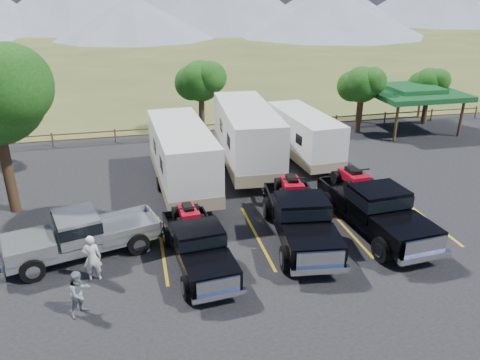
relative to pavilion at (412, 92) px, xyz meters
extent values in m
plane|color=#3E4C20|center=(-13.00, -17.00, -2.79)|extent=(320.00, 320.00, 0.00)
cube|color=black|center=(-13.00, -14.00, -2.77)|extent=(44.00, 34.00, 0.04)
cube|color=gold|center=(-19.00, -13.00, -2.74)|extent=(0.12, 5.50, 0.01)
cube|color=gold|center=(-15.00, -13.00, -2.74)|extent=(0.12, 5.50, 0.01)
cube|color=gold|center=(-11.00, -13.00, -2.74)|extent=(0.12, 5.50, 0.01)
cube|color=gold|center=(-7.00, -13.00, -2.74)|extent=(0.12, 5.50, 0.01)
cylinder|color=#332213|center=(-25.50, -8.00, -0.55)|extent=(0.48, 0.48, 4.48)
sphere|color=#164511|center=(-24.54, -8.80, 3.29)|extent=(3.52, 3.52, 3.52)
cylinder|color=#332213|center=(-4.00, 0.00, -1.39)|extent=(0.39, 0.39, 2.80)
sphere|color=#164511|center=(-4.00, 0.00, 0.71)|extent=(2.52, 2.52, 2.52)
sphere|color=#164511|center=(-3.46, -0.45, 0.98)|extent=(1.98, 1.98, 1.98)
sphere|color=#164511|center=(-4.50, 0.40, 0.53)|extent=(2.16, 2.16, 2.16)
cylinder|color=#332213|center=(2.00, 1.00, -1.53)|extent=(0.38, 0.38, 2.52)
sphere|color=#164511|center=(2.00, 1.00, 0.36)|extent=(2.24, 2.24, 2.24)
sphere|color=#164511|center=(2.48, 0.60, 0.60)|extent=(1.76, 1.76, 1.76)
sphere|color=#164511|center=(1.55, 1.35, 0.20)|extent=(1.92, 1.92, 1.92)
cylinder|color=#332213|center=(-15.00, 2.00, -1.25)|extent=(0.41, 0.41, 3.08)
sphere|color=#164511|center=(-15.00, 2.00, 1.06)|extent=(2.80, 2.80, 2.80)
sphere|color=#164511|center=(-14.40, 1.50, 1.36)|extent=(2.20, 2.20, 2.20)
sphere|color=#164511|center=(-15.56, 2.44, 0.86)|extent=(2.40, 2.40, 2.40)
cylinder|color=brown|center=(-25.00, 1.50, -2.29)|extent=(0.12, 0.12, 1.00)
cylinder|color=brown|center=(-21.00, 1.50, -2.29)|extent=(0.12, 0.12, 1.00)
cylinder|color=brown|center=(-17.00, 1.50, -2.29)|extent=(0.12, 0.12, 1.00)
cylinder|color=brown|center=(-13.00, 1.50, -2.29)|extent=(0.12, 0.12, 1.00)
cylinder|color=brown|center=(-9.00, 1.50, -2.29)|extent=(0.12, 0.12, 1.00)
cylinder|color=brown|center=(-5.00, 1.50, -2.29)|extent=(0.12, 0.12, 1.00)
cylinder|color=brown|center=(-1.00, 1.50, -2.29)|extent=(0.12, 0.12, 1.00)
cylinder|color=brown|center=(3.00, 1.50, -2.29)|extent=(0.12, 0.12, 1.00)
cylinder|color=brown|center=(7.00, 1.50, -2.29)|extent=(0.12, 0.12, 1.00)
cube|color=brown|center=(-11.00, 1.50, -2.34)|extent=(36.00, 0.06, 0.08)
cube|color=brown|center=(-11.00, 1.50, -1.94)|extent=(36.00, 0.06, 0.08)
cylinder|color=brown|center=(-2.50, -2.50, -1.49)|extent=(0.20, 0.20, 2.60)
cylinder|color=brown|center=(-2.50, 2.50, -1.49)|extent=(0.20, 0.20, 2.60)
cylinder|color=brown|center=(2.50, -2.50, -1.49)|extent=(0.20, 0.20, 2.60)
cylinder|color=brown|center=(2.50, 2.50, -1.49)|extent=(0.20, 0.20, 2.60)
cube|color=#185427|center=(0.00, 0.00, -0.04)|extent=(6.20, 6.20, 0.35)
cube|color=#185427|center=(0.00, 0.00, 0.26)|extent=(3.50, 3.50, 0.35)
cone|color=gray|center=(35.00, 97.00, 3.21)|extent=(40.00, 40.00, 12.00)
cone|color=gray|center=(-18.00, 70.00, 1.21)|extent=(32.00, 32.00, 8.00)
cone|color=gray|center=(22.00, 67.00, 1.71)|extent=(40.00, 40.00, 9.00)
cube|color=black|center=(-17.72, -14.64, -2.17)|extent=(2.18, 5.38, 0.33)
cube|color=black|center=(-17.55, -16.40, -1.83)|extent=(1.92, 1.82, 0.46)
cube|color=black|center=(-17.71, -14.75, -1.51)|extent=(1.86, 1.59, 0.92)
cube|color=black|center=(-17.71, -14.75, -1.37)|extent=(1.90, 1.65, 0.41)
cube|color=black|center=(-17.87, -12.99, -1.91)|extent=(1.97, 2.37, 0.51)
cube|color=silver|center=(-17.46, -17.33, -1.87)|extent=(1.47, 0.21, 0.51)
cube|color=silver|center=(-17.46, -17.39, -2.22)|extent=(1.81, 0.34, 0.20)
cube|color=silver|center=(-17.98, -11.89, -2.22)|extent=(1.81, 0.32, 0.20)
cylinder|color=black|center=(-18.41, -16.53, -2.33)|extent=(0.35, 0.85, 0.83)
cylinder|color=black|center=(-16.68, -16.37, -2.33)|extent=(0.35, 0.85, 0.83)
cylinder|color=black|center=(-18.75, -12.91, -2.33)|extent=(0.35, 0.85, 0.83)
cylinder|color=black|center=(-17.03, -12.74, -2.33)|extent=(0.35, 0.85, 0.83)
cube|color=maroon|center=(-17.87, -12.99, -1.29)|extent=(0.75, 1.25, 0.32)
cube|color=black|center=(-17.87, -12.99, -1.06)|extent=(0.43, 0.72, 0.17)
cube|color=maroon|center=(-17.83, -13.49, -1.20)|extent=(0.76, 0.39, 0.20)
cylinder|color=black|center=(-17.83, -13.40, -0.88)|extent=(0.83, 0.13, 0.06)
cylinder|color=black|center=(-18.24, -13.53, -1.48)|extent=(0.29, 0.54, 0.52)
cylinder|color=black|center=(-17.41, -13.45, -1.48)|extent=(0.29, 0.54, 0.52)
cylinder|color=black|center=(-18.33, -12.52, -1.48)|extent=(0.29, 0.54, 0.52)
cylinder|color=black|center=(-17.51, -12.45, -1.48)|extent=(0.29, 0.54, 0.52)
cube|color=black|center=(-13.34, -13.67, -2.07)|extent=(2.72, 6.32, 0.39)
cube|color=black|center=(-13.59, -15.72, -1.67)|extent=(2.29, 2.18, 0.54)
cube|color=black|center=(-13.35, -13.80, -1.30)|extent=(2.21, 1.91, 1.07)
cube|color=black|center=(-13.35, -13.80, -1.14)|extent=(2.26, 1.98, 0.48)
cube|color=black|center=(-13.09, -11.76, -1.78)|extent=(2.37, 2.82, 0.59)
cube|color=silver|center=(-13.73, -16.81, -1.73)|extent=(1.72, 0.30, 0.59)
cube|color=silver|center=(-13.74, -16.87, -2.14)|extent=(2.11, 0.45, 0.24)
cube|color=silver|center=(-12.93, -10.48, -2.14)|extent=(2.11, 0.43, 0.24)
cylinder|color=black|center=(-14.60, -15.66, -2.26)|extent=(0.44, 1.00, 0.97)
cylinder|color=black|center=(-12.60, -15.91, -2.26)|extent=(0.44, 1.00, 0.97)
cylinder|color=black|center=(-14.07, -11.44, -2.26)|extent=(0.44, 1.00, 0.97)
cylinder|color=black|center=(-12.07, -11.69, -2.26)|extent=(0.44, 1.00, 0.97)
cube|color=maroon|center=(-13.09, -11.76, -1.05)|extent=(0.92, 1.48, 0.38)
cube|color=black|center=(-13.09, -11.76, -0.78)|extent=(0.53, 0.85, 0.19)
cube|color=maroon|center=(-13.17, -12.34, -0.94)|extent=(0.90, 0.48, 0.24)
cylinder|color=black|center=(-13.15, -12.23, -0.57)|extent=(0.97, 0.18, 0.06)
cylinder|color=black|center=(-13.65, -12.28, -1.26)|extent=(0.35, 0.63, 0.60)
cylinder|color=black|center=(-12.69, -12.40, -1.26)|extent=(0.35, 0.63, 0.60)
cylinder|color=black|center=(-13.50, -11.11, -1.26)|extent=(0.35, 0.63, 0.60)
cylinder|color=black|center=(-12.54, -11.23, -1.26)|extent=(0.35, 0.63, 0.60)
cube|color=black|center=(-9.95, -13.66, -2.04)|extent=(2.55, 6.50, 0.40)
cube|color=black|center=(-9.78, -15.79, -1.63)|extent=(2.29, 2.17, 0.56)
cube|color=black|center=(-9.94, -13.79, -1.24)|extent=(2.23, 1.90, 1.12)
cube|color=black|center=(-9.94, -13.79, -1.07)|extent=(2.28, 1.97, 0.50)
cube|color=black|center=(-10.10, -11.65, -1.74)|extent=(2.35, 2.84, 0.61)
cube|color=silver|center=(-9.69, -16.93, -1.69)|extent=(1.79, 0.23, 0.61)
cube|color=silver|center=(-9.69, -16.99, -2.11)|extent=(2.20, 0.37, 0.25)
cube|color=silver|center=(-10.21, -10.32, -2.11)|extent=(2.20, 0.35, 0.25)
cylinder|color=black|center=(-10.82, -15.94, -2.25)|extent=(0.41, 1.03, 1.00)
cylinder|color=black|center=(-8.73, -15.78, -2.25)|extent=(0.41, 1.03, 1.00)
cylinder|color=black|center=(-11.17, -11.53, -2.25)|extent=(0.41, 1.03, 1.00)
cylinder|color=black|center=(-9.07, -11.37, -2.25)|extent=(0.41, 1.03, 1.00)
cube|color=maroon|center=(-10.10, -11.65, -0.98)|extent=(0.89, 1.51, 0.39)
cube|color=black|center=(-10.10, -11.65, -0.70)|extent=(0.51, 0.87, 0.20)
cube|color=maroon|center=(-10.06, -12.26, -0.87)|extent=(0.92, 0.46, 0.25)
cylinder|color=black|center=(-10.07, -12.15, -0.48)|extent=(1.01, 0.15, 0.07)
cylinder|color=black|center=(-10.56, -12.30, -1.21)|extent=(0.34, 0.65, 0.63)
cylinder|color=black|center=(-9.56, -12.23, -1.21)|extent=(0.34, 0.65, 0.63)
cylinder|color=black|center=(-10.65, -11.08, -1.21)|extent=(0.34, 0.65, 0.63)
cylinder|color=black|center=(-9.65, -11.00, -1.21)|extent=(0.34, 0.65, 0.63)
cube|color=silver|center=(-17.46, -7.42, -0.76)|extent=(2.88, 7.95, 2.82)
cube|color=gray|center=(-17.46, -7.42, -1.86)|extent=(2.91, 7.99, 0.63)
cube|color=black|center=(-18.63, -9.44, -0.48)|extent=(0.07, 0.94, 0.63)
cube|color=black|center=(-16.10, -9.32, -0.48)|extent=(0.07, 0.94, 0.63)
cylinder|color=black|center=(-18.65, -7.17, -2.38)|extent=(0.30, 0.74, 0.73)
cylinder|color=black|center=(-16.29, -7.05, -2.38)|extent=(0.30, 0.74, 0.73)
cube|color=black|center=(-17.22, -12.27, -2.23)|extent=(0.22, 1.88, 0.10)
cube|color=silver|center=(-13.52, -5.21, -0.62)|extent=(3.18, 8.53, 3.02)
cube|color=gray|center=(-13.52, -5.21, -1.80)|extent=(3.21, 8.57, 0.67)
cube|color=black|center=(-15.00, -7.22, -0.32)|extent=(0.08, 1.01, 0.67)
cube|color=black|center=(-12.30, -7.38, -0.32)|extent=(0.08, 1.01, 0.67)
cylinder|color=black|center=(-14.76, -4.80, -2.36)|extent=(0.33, 0.80, 0.78)
cylinder|color=black|center=(-12.25, -4.95, -2.36)|extent=(0.33, 0.80, 0.78)
cube|color=black|center=(-13.84, -10.39, -2.19)|extent=(0.25, 2.02, 0.11)
cube|color=silver|center=(-9.90, -4.68, -1.03)|extent=(2.67, 6.93, 2.44)
cube|color=gray|center=(-9.90, -4.68, -1.98)|extent=(2.70, 6.96, 0.54)
cube|color=black|center=(-10.87, -6.45, -0.78)|extent=(0.08, 0.81, 0.54)
cube|color=black|center=(-8.68, -6.29, -0.78)|extent=(0.08, 0.81, 0.54)
cylinder|color=black|center=(-10.94, -4.48, -2.43)|extent=(0.27, 0.65, 0.63)
cylinder|color=black|center=(-8.90, -4.33, -2.43)|extent=(0.27, 0.65, 0.63)
cube|color=black|center=(-9.59, -8.87, -2.30)|extent=(0.23, 1.63, 0.09)
cube|color=gray|center=(-22.04, -12.89, -2.13)|extent=(5.88, 3.22, 0.35)
cube|color=gray|center=(-23.86, -13.39, -1.76)|extent=(2.20, 2.29, 0.49)
cube|color=gray|center=(-22.15, -12.92, -1.42)|extent=(1.97, 2.19, 0.98)
cube|color=black|center=(-22.15, -12.92, -1.27)|extent=(2.03, 2.24, 0.44)
cube|color=gray|center=(-20.33, -12.43, -1.86)|extent=(2.77, 2.44, 0.54)
cube|color=silver|center=(-24.88, -13.67, -2.19)|extent=(0.68, 1.90, 0.22)
cube|color=silver|center=(-19.20, -12.11, -2.19)|extent=(0.66, 1.90, 0.22)
cylinder|color=black|center=(-24.16, -12.51, -2.31)|extent=(0.93, 0.52, 0.88)
cylinder|color=black|center=(-23.67, -14.30, -2.31)|extent=(0.93, 0.52, 0.88)
cylinder|color=black|center=(-20.41, -11.49, -2.31)|extent=(0.93, 0.52, 0.88)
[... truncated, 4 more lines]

